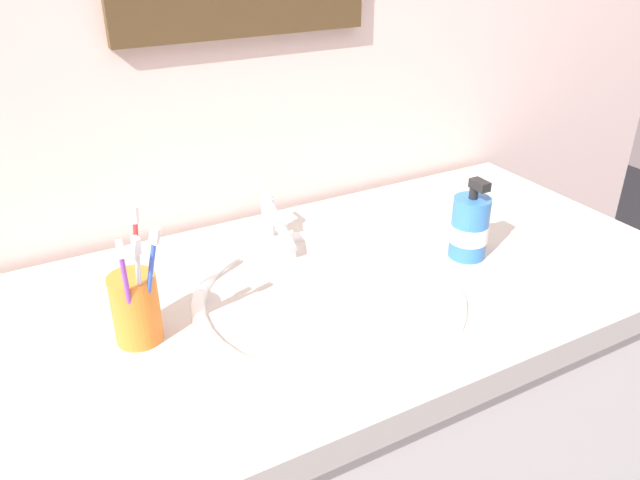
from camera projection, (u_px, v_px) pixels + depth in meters
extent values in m
cube|color=beige|center=(239.00, 33.00, 1.16)|extent=(2.47, 0.04, 2.40)
cube|color=silver|center=(329.00, 470.00, 1.27)|extent=(1.22, 0.58, 0.79)
cube|color=#BCB7AD|center=(331.00, 296.00, 1.07)|extent=(1.27, 0.62, 0.05)
ellipsoid|color=white|center=(329.00, 322.00, 1.05)|extent=(0.39, 0.39, 0.10)
torus|color=white|center=(329.00, 296.00, 1.03)|extent=(0.45, 0.45, 0.02)
cylinder|color=#595B60|center=(328.00, 345.00, 1.07)|extent=(0.03, 0.03, 0.01)
cylinder|color=silver|center=(268.00, 218.00, 1.19)|extent=(0.02, 0.02, 0.09)
cylinder|color=silver|center=(280.00, 226.00, 1.15)|extent=(0.02, 0.11, 0.07)
cylinder|color=silver|center=(264.00, 191.00, 1.18)|extent=(0.01, 0.05, 0.01)
cylinder|color=orange|center=(136.00, 308.00, 0.90)|extent=(0.07, 0.07, 0.11)
cylinder|color=red|center=(138.00, 274.00, 0.92)|extent=(0.03, 0.05, 0.17)
cube|color=white|center=(135.00, 215.00, 0.90)|extent=(0.02, 0.02, 0.03)
cylinder|color=white|center=(140.00, 295.00, 0.87)|extent=(0.01, 0.03, 0.17)
cube|color=white|center=(136.00, 245.00, 0.82)|extent=(0.01, 0.02, 0.03)
cylinder|color=purple|center=(129.00, 298.00, 0.85)|extent=(0.02, 0.05, 0.18)
cube|color=white|center=(120.00, 249.00, 0.80)|extent=(0.01, 0.02, 0.03)
cylinder|color=blue|center=(149.00, 290.00, 0.87)|extent=(0.04, 0.05, 0.18)
cube|color=white|center=(155.00, 236.00, 0.82)|extent=(0.02, 0.02, 0.03)
cylinder|color=#3372BF|center=(469.00, 228.00, 1.12)|extent=(0.07, 0.07, 0.11)
cylinder|color=black|center=(474.00, 193.00, 1.09)|extent=(0.02, 0.02, 0.02)
cube|color=black|center=(480.00, 185.00, 1.07)|extent=(0.02, 0.04, 0.02)
cylinder|color=white|center=(469.00, 233.00, 1.13)|extent=(0.07, 0.07, 0.03)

